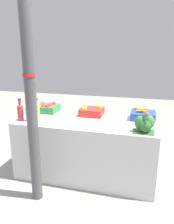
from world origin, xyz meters
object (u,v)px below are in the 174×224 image
object	(u,v)px
juice_bottle_cloudy	(28,113)
juice_bottle_golden	(37,112)
orange_crate	(92,111)
carrot_crate	(143,115)
broccoli_pile	(145,124)
juice_bottle_ruby	(20,111)
sparrow_bird	(146,114)
apple_crate	(47,108)
support_pole	(29,76)

from	to	relation	value
juice_bottle_cloudy	juice_bottle_golden	bearing A→B (deg)	0.00
juice_bottle_golden	orange_crate	bearing A→B (deg)	38.73
orange_crate	carrot_crate	xyz separation A→B (m)	(0.66, -0.01, -0.01)
orange_crate	juice_bottle_cloudy	distance (m)	0.82
orange_crate	broccoli_pile	xyz separation A→B (m)	(0.69, -0.46, 0.03)
juice_bottle_cloudy	juice_bottle_golden	xyz separation A→B (m)	(0.12, 0.00, 0.02)
carrot_crate	juice_bottle_ruby	distance (m)	1.52
juice_bottle_ruby	juice_bottle_cloudy	size ratio (longest dim) A/B	1.08
juice_bottle_ruby	juice_bottle_golden	world-z (taller)	juice_bottle_golden
orange_crate	sparrow_bird	xyz separation A→B (m)	(0.70, -0.48, 0.15)
apple_crate	support_pole	bearing A→B (deg)	-73.83
carrot_crate	juice_bottle_ruby	bearing A→B (deg)	-163.00
broccoli_pile	carrot_crate	bearing A→B (deg)	93.18
apple_crate	sparrow_bird	world-z (taller)	sparrow_bird
broccoli_pile	juice_bottle_ruby	bearing A→B (deg)	179.54
support_pole	juice_bottle_ruby	size ratio (longest dim) A/B	9.80
carrot_crate	juice_bottle_cloudy	xyz separation A→B (m)	(-1.35, -0.44, 0.06)
support_pole	juice_bottle_golden	bearing A→B (deg)	111.85
carrot_crate	orange_crate	bearing A→B (deg)	179.40
juice_bottle_cloudy	sparrow_bird	distance (m)	1.38
carrot_crate	juice_bottle_golden	size ratio (longest dim) A/B	1.05
support_pole	juice_bottle_golden	world-z (taller)	support_pole
orange_crate	sparrow_bird	bearing A→B (deg)	-34.45
support_pole	broccoli_pile	bearing A→B (deg)	19.51
orange_crate	juice_bottle_golden	bearing A→B (deg)	-141.27
support_pole	apple_crate	xyz separation A→B (m)	(-0.24, 0.84, -0.54)
apple_crate	juice_bottle_ruby	bearing A→B (deg)	-107.66
apple_crate	carrot_crate	bearing A→B (deg)	0.00
carrot_crate	support_pole	bearing A→B (deg)	-141.69
orange_crate	juice_bottle_golden	size ratio (longest dim) A/B	1.05
juice_bottle_ruby	juice_bottle_golden	bearing A→B (deg)	-0.00
apple_crate	juice_bottle_cloudy	size ratio (longest dim) A/B	1.19
orange_crate	juice_bottle_ruby	xyz separation A→B (m)	(-0.79, -0.45, 0.05)
carrot_crate	juice_bottle_cloudy	world-z (taller)	juice_bottle_cloudy
juice_bottle_ruby	orange_crate	bearing A→B (deg)	29.78
juice_bottle_ruby	juice_bottle_golden	distance (m)	0.23
carrot_crate	sparrow_bird	distance (m)	0.50
support_pole	apple_crate	size ratio (longest dim) A/B	8.91
orange_crate	juice_bottle_ruby	distance (m)	0.91
juice_bottle_ruby	carrot_crate	bearing A→B (deg)	17.00
carrot_crate	juice_bottle_ruby	size ratio (longest dim) A/B	1.10
apple_crate	broccoli_pile	distance (m)	1.41
support_pole	juice_bottle_golden	size ratio (longest dim) A/B	9.40
orange_crate	broccoli_pile	world-z (taller)	broccoli_pile
apple_crate	carrot_crate	xyz separation A→B (m)	(1.31, 0.00, -0.01)
juice_bottle_cloudy	sparrow_bird	bearing A→B (deg)	-1.19
carrot_crate	broccoli_pile	size ratio (longest dim) A/B	1.36
sparrow_bird	juice_bottle_cloudy	bearing A→B (deg)	56.11
support_pole	broccoli_pile	xyz separation A→B (m)	(1.09, 0.39, -0.51)
apple_crate	orange_crate	distance (m)	0.65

